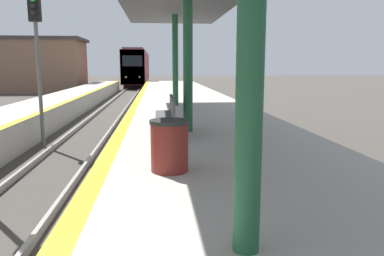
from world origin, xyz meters
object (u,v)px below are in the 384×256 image
object	(u,v)px
signal_mid	(37,41)
trash_bin	(170,145)
bench	(167,114)
train	(138,68)

from	to	relation	value
signal_mid	trash_bin	world-z (taller)	signal_mid
trash_bin	bench	size ratio (longest dim) A/B	0.43
signal_mid	bench	distance (m)	5.49
train	trash_bin	distance (m)	47.22
train	bench	xyz separation A→B (m)	(2.84, -43.84, -0.89)
train	signal_mid	xyz separation A→B (m)	(-1.13, -40.57, 1.03)
train	trash_bin	size ratio (longest dim) A/B	27.93
signal_mid	trash_bin	bearing A→B (deg)	-59.18
train	trash_bin	world-z (taller)	train
train	trash_bin	xyz separation A→B (m)	(2.78, -47.13, -0.97)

